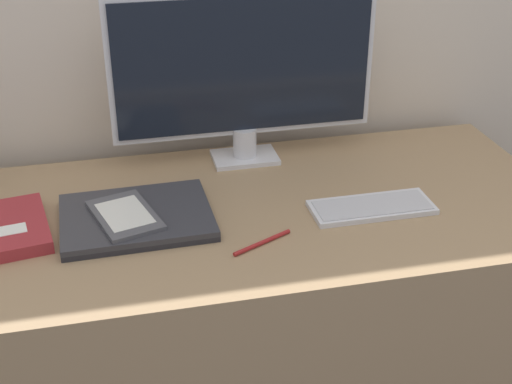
% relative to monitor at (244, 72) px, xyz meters
% --- Properties ---
extents(desk, '(1.46, 0.67, 0.73)m').
position_rel_monitor_xyz_m(desk, '(-0.05, -0.25, -0.60)').
color(desk, '#997A56').
rests_on(desk, ground_plane).
extents(monitor, '(0.65, 0.11, 0.43)m').
position_rel_monitor_xyz_m(monitor, '(0.00, 0.00, 0.00)').
color(monitor, silver).
rests_on(monitor, desk).
extents(keyboard, '(0.28, 0.11, 0.01)m').
position_rel_monitor_xyz_m(keyboard, '(0.22, -0.32, -0.22)').
color(keyboard, silver).
rests_on(keyboard, desk).
extents(laptop, '(0.33, 0.25, 0.02)m').
position_rel_monitor_xyz_m(laptop, '(-0.30, -0.26, -0.22)').
color(laptop, '#232328').
rests_on(laptop, desk).
extents(ereader, '(0.16, 0.21, 0.01)m').
position_rel_monitor_xyz_m(ereader, '(-0.32, -0.28, -0.20)').
color(ereader, '#4C4C51').
rests_on(ereader, laptop).
extents(notebook, '(0.20, 0.25, 0.03)m').
position_rel_monitor_xyz_m(notebook, '(-0.57, -0.25, -0.22)').
color(notebook, maroon).
rests_on(notebook, desk).
extents(pen, '(0.14, 0.07, 0.01)m').
position_rel_monitor_xyz_m(pen, '(-0.05, -0.40, -0.23)').
color(pen, maroon).
rests_on(pen, desk).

